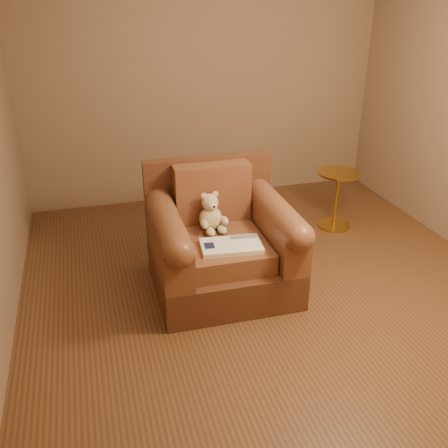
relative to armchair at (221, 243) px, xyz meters
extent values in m
plane|color=brown|center=(0.37, -0.02, -0.38)|extent=(4.00, 4.00, 0.00)
cube|color=#856851|center=(0.37, 1.98, 0.97)|extent=(4.00, 0.02, 2.70)
cube|color=#856851|center=(0.37, -2.02, 0.97)|extent=(4.00, 0.02, 2.70)
cube|color=#522D1B|center=(0.00, -0.05, -0.23)|extent=(1.11, 1.06, 0.31)
cube|color=#522D1B|center=(0.01, 0.42, 0.27)|extent=(1.10, 0.13, 0.68)
cube|color=brown|center=(0.00, -0.10, 0.01)|extent=(0.65, 0.78, 0.16)
cube|color=brown|center=(0.00, 0.27, 0.34)|extent=(0.64, 0.19, 0.49)
cube|color=brown|center=(-0.44, -0.10, 0.10)|extent=(0.23, 0.93, 0.35)
cube|color=brown|center=(0.44, -0.11, 0.10)|extent=(0.23, 0.93, 0.35)
cylinder|color=brown|center=(-0.44, -0.10, 0.28)|extent=(0.23, 0.93, 0.22)
cylinder|color=brown|center=(0.44, -0.11, 0.28)|extent=(0.23, 0.93, 0.22)
ellipsoid|color=#C7B28B|center=(-0.05, 0.11, 0.18)|extent=(0.19, 0.17, 0.20)
sphere|color=#C7B28B|center=(-0.06, 0.12, 0.32)|extent=(0.14, 0.14, 0.14)
ellipsoid|color=#C7B28B|center=(-0.10, 0.12, 0.38)|extent=(0.06, 0.03, 0.06)
ellipsoid|color=#C7B28B|center=(-0.01, 0.13, 0.38)|extent=(0.06, 0.03, 0.06)
ellipsoid|color=beige|center=(-0.05, 0.05, 0.31)|extent=(0.07, 0.04, 0.06)
sphere|color=black|center=(-0.04, 0.03, 0.32)|extent=(0.02, 0.02, 0.02)
ellipsoid|color=#C7B28B|center=(-0.13, 0.02, 0.18)|extent=(0.06, 0.12, 0.06)
ellipsoid|color=#C7B28B|center=(0.04, 0.04, 0.18)|extent=(0.06, 0.12, 0.06)
ellipsoid|color=#C7B28B|center=(-0.09, -0.02, 0.12)|extent=(0.08, 0.12, 0.06)
ellipsoid|color=#C7B28B|center=(0.01, 0.00, 0.12)|extent=(0.08, 0.12, 0.06)
cube|color=beige|center=(0.01, -0.26, 0.11)|extent=(0.49, 0.33, 0.03)
cube|color=white|center=(-0.10, -0.25, 0.12)|extent=(0.25, 0.30, 0.00)
cube|color=white|center=(0.13, -0.27, 0.12)|extent=(0.25, 0.30, 0.00)
cube|color=beige|center=(0.01, -0.26, 0.13)|extent=(0.04, 0.28, 0.00)
cube|color=#0F1638|center=(-0.16, -0.24, 0.13)|extent=(0.09, 0.11, 0.00)
cube|color=slate|center=(0.14, -0.18, 0.13)|extent=(0.21, 0.08, 0.00)
cylinder|color=gold|center=(1.44, 0.73, -0.37)|extent=(0.34, 0.34, 0.03)
cylinder|color=gold|center=(1.44, 0.73, -0.08)|extent=(0.03, 0.03, 0.56)
cylinder|color=gold|center=(1.44, 0.73, 0.21)|extent=(0.43, 0.43, 0.02)
cylinder|color=gold|center=(1.44, 0.73, 0.19)|extent=(0.03, 0.03, 0.02)
camera|label=1|loc=(-0.97, -3.47, 1.90)|focal=40.00mm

